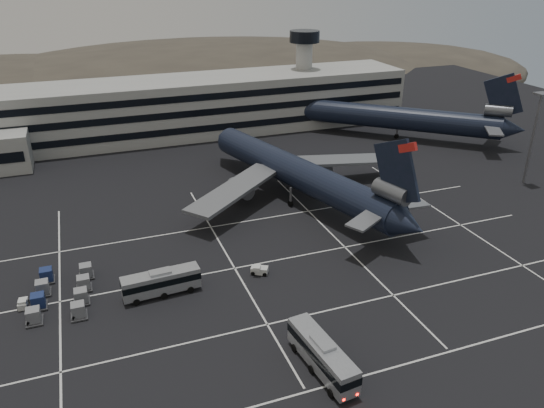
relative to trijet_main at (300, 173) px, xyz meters
The scene contains 12 objects.
ground 26.89m from the trijet_main, 118.00° to the right, with size 260.00×260.00×0.00m, color black.
lane_markings 25.83m from the trijet_main, 116.87° to the right, with size 90.00×55.62×0.01m.
terminal 50.28m from the trijet_main, 107.76° to the left, with size 125.00×26.00×24.00m.
hills 147.84m from the trijet_main, 87.81° to the left, with size 352.00×180.00×44.00m.
lightpole_right 46.83m from the trijet_main, 10.30° to the right, with size 2.40×2.40×18.28m.
trijet_main is the anchor object (origin of this frame).
trijet_far 46.15m from the trijet_main, 33.52° to the left, with size 46.55×42.73×18.08m.
bus_near 45.62m from the trijet_main, 109.89° to the right, with size 3.77×11.37×3.94m.
bus_far 37.01m from the trijet_main, 142.92° to the right, with size 10.52×3.12×3.67m.
tug_a 50.70m from the trijet_main, 157.92° to the right, with size 1.32×2.09×1.29m.
tug_b 27.20m from the trijet_main, 124.98° to the right, with size 2.73×2.40×1.51m.
uld_cluster 46.11m from the trijet_main, 156.20° to the right, with size 8.90×12.76×1.96m.
Camera 1 is at (-23.92, -60.01, 40.89)m, focal length 35.00 mm.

